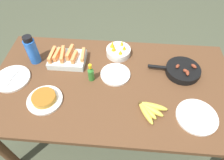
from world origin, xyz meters
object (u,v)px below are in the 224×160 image
(empty_plate_near_front, at_px, (197,117))
(hot_sauce_bottle, at_px, (91,73))
(banana_bunch, at_px, (150,109))
(empty_plate_far_left, at_px, (115,74))
(skillet, at_px, (182,70))
(water_bottle, at_px, (32,50))
(empty_plate_far_right, at_px, (12,79))
(frittata_plate_center, at_px, (44,99))
(fruit_bowl_mango, at_px, (118,51))
(melon_tray, at_px, (67,58))

(empty_plate_near_front, height_order, hot_sauce_bottle, hot_sauce_bottle)
(banana_bunch, bearing_deg, empty_plate_far_left, 129.51)
(skillet, distance_m, water_bottle, 1.10)
(banana_bunch, height_order, empty_plate_near_front, banana_bunch)
(empty_plate_near_front, height_order, empty_plate_far_right, same)
(banana_bunch, relative_size, hot_sauce_bottle, 1.34)
(frittata_plate_center, xyz_separation_m, fruit_bowl_mango, (0.45, 0.48, 0.01))
(banana_bunch, relative_size, empty_plate_near_front, 0.77)
(skillet, bearing_deg, banana_bunch, 58.04)
(empty_plate_near_front, distance_m, fruit_bowl_mango, 0.73)
(empty_plate_far_right, bearing_deg, skillet, 7.57)
(skillet, xyz_separation_m, water_bottle, (-1.10, 0.04, 0.08))
(empty_plate_near_front, relative_size, fruit_bowl_mango, 1.33)
(frittata_plate_center, distance_m, empty_plate_far_right, 0.33)
(skillet, bearing_deg, empty_plate_far_right, 11.29)
(banana_bunch, bearing_deg, hot_sauce_bottle, 150.05)
(frittata_plate_center, height_order, hot_sauce_bottle, hot_sauce_bottle)
(frittata_plate_center, relative_size, fruit_bowl_mango, 1.21)
(frittata_plate_center, bearing_deg, empty_plate_far_right, 150.78)
(banana_bunch, bearing_deg, fruit_bowl_mango, 114.26)
(melon_tray, distance_m, fruit_bowl_mango, 0.40)
(water_bottle, bearing_deg, skillet, -1.87)
(skillet, relative_size, water_bottle, 1.63)
(fruit_bowl_mango, bearing_deg, melon_tray, -163.11)
(empty_plate_far_right, bearing_deg, fruit_bowl_mango, 23.74)
(skillet, distance_m, frittata_plate_center, 0.97)
(skillet, height_order, frittata_plate_center, skillet)
(empty_plate_far_left, xyz_separation_m, water_bottle, (-0.62, 0.10, 0.10))
(empty_plate_far_left, bearing_deg, skillet, 7.09)
(skillet, xyz_separation_m, frittata_plate_center, (-0.92, -0.32, -0.01))
(empty_plate_far_right, distance_m, hot_sauce_bottle, 0.56)
(melon_tray, relative_size, water_bottle, 1.17)
(melon_tray, distance_m, empty_plate_far_left, 0.39)
(melon_tray, distance_m, empty_plate_near_front, 0.98)
(banana_bunch, xyz_separation_m, frittata_plate_center, (-0.67, 0.02, 0.00))
(empty_plate_near_front, bearing_deg, empty_plate_far_right, 170.77)
(skillet, height_order, hot_sauce_bottle, hot_sauce_bottle)
(empty_plate_near_front, bearing_deg, frittata_plate_center, 177.43)
(empty_plate_near_front, xyz_separation_m, hot_sauce_bottle, (-0.69, 0.25, 0.06))
(hot_sauce_bottle, bearing_deg, banana_bunch, -29.95)
(empty_plate_near_front, bearing_deg, water_bottle, 160.74)
(melon_tray, distance_m, skillet, 0.85)
(melon_tray, xyz_separation_m, empty_plate_near_front, (0.89, -0.41, -0.03))
(skillet, height_order, water_bottle, water_bottle)
(frittata_plate_center, distance_m, empty_plate_near_front, 0.96)
(water_bottle, distance_m, hot_sauce_bottle, 0.48)
(banana_bunch, relative_size, melon_tray, 0.73)
(melon_tray, relative_size, hot_sauce_bottle, 1.85)
(fruit_bowl_mango, xyz_separation_m, hot_sauce_bottle, (-0.17, -0.27, 0.03))
(empty_plate_near_front, xyz_separation_m, water_bottle, (-1.14, 0.40, 0.10))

